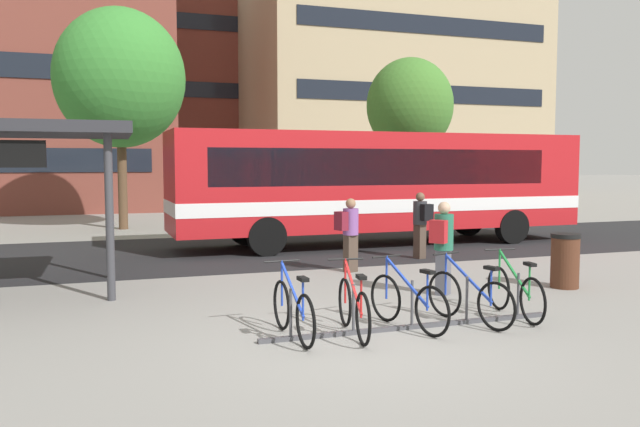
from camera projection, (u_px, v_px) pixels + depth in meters
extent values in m
plane|color=gray|center=(359.00, 343.00, 8.35)|extent=(200.00, 200.00, 0.00)
cube|color=#232326|center=(226.00, 251.00, 17.12)|extent=(80.00, 7.20, 0.01)
cube|color=red|center=(380.00, 181.00, 18.46)|extent=(12.03, 2.71, 2.70)
cube|color=white|center=(380.00, 203.00, 18.51)|extent=(12.05, 2.73, 0.36)
cube|color=black|center=(537.00, 144.00, 20.22)|extent=(1.03, 2.31, 0.40)
cube|color=black|center=(550.00, 171.00, 20.47)|extent=(0.11, 2.19, 1.40)
cube|color=black|center=(354.00, 167.00, 19.49)|extent=(9.84, 0.19, 0.97)
cube|color=black|center=(390.00, 167.00, 17.16)|extent=(9.84, 0.19, 0.97)
cylinder|color=black|center=(468.00, 220.00, 20.91)|extent=(1.00, 0.31, 1.00)
cylinder|color=black|center=(512.00, 227.00, 18.74)|extent=(1.00, 0.31, 1.00)
cylinder|color=black|center=(246.00, 228.00, 18.39)|extent=(1.00, 0.31, 1.00)
cylinder|color=black|center=(267.00, 236.00, 16.22)|extent=(1.00, 0.31, 1.00)
cube|color=#47474C|center=(412.00, 327.00, 9.08)|extent=(4.50, 0.12, 0.06)
cylinder|color=#47474C|center=(291.00, 315.00, 8.45)|extent=(0.04, 0.04, 0.70)
cylinder|color=#47474C|center=(353.00, 309.00, 8.76)|extent=(0.04, 0.04, 0.70)
cylinder|color=#47474C|center=(412.00, 305.00, 9.06)|extent=(0.04, 0.04, 0.70)
cylinder|color=#47474C|center=(467.00, 300.00, 9.36)|extent=(0.04, 0.04, 0.70)
cylinder|color=#47474C|center=(518.00, 296.00, 9.66)|extent=(0.04, 0.04, 0.70)
torus|color=black|center=(282.00, 305.00, 9.03)|extent=(0.06, 0.70, 0.70)
torus|color=black|center=(306.00, 321.00, 8.08)|extent=(0.06, 0.70, 0.70)
cube|color=#1E3DB2|center=(292.00, 289.00, 8.55)|extent=(0.06, 0.92, 0.58)
cylinder|color=#1E3DB2|center=(303.00, 299.00, 8.15)|extent=(0.03, 0.03, 0.55)
cube|color=black|center=(303.00, 279.00, 8.13)|extent=(0.11, 0.22, 0.05)
cylinder|color=#1E3DB2|center=(282.00, 283.00, 8.99)|extent=(0.03, 0.03, 0.65)
cylinder|color=black|center=(282.00, 261.00, 8.97)|extent=(0.52, 0.04, 0.03)
torus|color=black|center=(345.00, 302.00, 9.22)|extent=(0.14, 0.70, 0.70)
torus|color=black|center=(363.00, 319.00, 8.22)|extent=(0.14, 0.70, 0.70)
cube|color=red|center=(353.00, 287.00, 8.71)|extent=(0.16, 0.92, 0.58)
cylinder|color=red|center=(361.00, 297.00, 8.30)|extent=(0.03, 0.03, 0.55)
cube|color=black|center=(361.00, 277.00, 8.27)|extent=(0.13, 0.23, 0.05)
cylinder|color=red|center=(345.00, 281.00, 9.17)|extent=(0.04, 0.04, 0.65)
cylinder|color=black|center=(345.00, 259.00, 9.15)|extent=(0.52, 0.10, 0.03)
torus|color=black|center=(386.00, 298.00, 9.50)|extent=(0.20, 0.70, 0.70)
torus|color=black|center=(432.00, 311.00, 8.64)|extent=(0.20, 0.70, 0.70)
cube|color=#1E3DB2|center=(407.00, 282.00, 9.06)|extent=(0.24, 0.90, 0.58)
cylinder|color=#1E3DB2|center=(427.00, 291.00, 8.70)|extent=(0.04, 0.04, 0.55)
cube|color=black|center=(428.00, 272.00, 8.68)|extent=(0.15, 0.24, 0.05)
cylinder|color=#1E3DB2|center=(387.00, 277.00, 9.46)|extent=(0.04, 0.04, 0.65)
cylinder|color=black|center=(387.00, 256.00, 9.43)|extent=(0.51, 0.14, 0.03)
torus|color=black|center=(444.00, 294.00, 9.79)|extent=(0.21, 0.69, 0.70)
torus|color=black|center=(496.00, 306.00, 8.94)|extent=(0.21, 0.69, 0.70)
cube|color=#1E3DB2|center=(469.00, 279.00, 9.35)|extent=(0.26, 0.90, 0.58)
cylinder|color=#1E3DB2|center=(491.00, 287.00, 9.00)|extent=(0.04, 0.04, 0.55)
cube|color=black|center=(491.00, 268.00, 8.98)|extent=(0.15, 0.24, 0.05)
cylinder|color=#1E3DB2|center=(446.00, 274.00, 9.75)|extent=(0.04, 0.04, 0.65)
cylinder|color=black|center=(446.00, 254.00, 9.72)|extent=(0.51, 0.15, 0.03)
torus|color=black|center=(498.00, 288.00, 10.26)|extent=(0.13, 0.70, 0.70)
torus|color=black|center=(533.00, 301.00, 9.27)|extent=(0.13, 0.70, 0.70)
cube|color=#1E7F38|center=(514.00, 274.00, 9.76)|extent=(0.14, 0.92, 0.58)
cylinder|color=#1E7F38|center=(529.00, 282.00, 9.34)|extent=(0.03, 0.03, 0.55)
cube|color=black|center=(530.00, 264.00, 9.32)|extent=(0.12, 0.23, 0.05)
cylinder|color=#1E7F38|center=(499.00, 269.00, 10.22)|extent=(0.04, 0.04, 0.65)
cylinder|color=black|center=(500.00, 249.00, 10.19)|extent=(0.52, 0.09, 0.03)
cylinder|color=#38383D|center=(110.00, 218.00, 10.87)|extent=(0.14, 0.14, 2.85)
cylinder|color=#38383D|center=(110.00, 209.00, 12.96)|extent=(0.14, 0.14, 2.85)
cube|color=#47382D|center=(351.00, 253.00, 13.85)|extent=(0.31, 0.27, 0.81)
cylinder|color=#7F4C93|center=(351.00, 222.00, 13.80)|extent=(0.42, 0.42, 0.57)
sphere|color=#936B4C|center=(351.00, 203.00, 13.76)|extent=(0.22, 0.22, 0.22)
cube|color=maroon|center=(341.00, 221.00, 13.64)|extent=(0.25, 0.32, 0.40)
cube|color=#565660|center=(443.00, 272.00, 11.41)|extent=(0.33, 0.32, 0.81)
cylinder|color=#23664C|center=(444.00, 232.00, 11.35)|extent=(0.48, 0.48, 0.64)
sphere|color=tan|center=(444.00, 208.00, 11.32)|extent=(0.22, 0.22, 0.22)
cube|color=#B21E23|center=(438.00, 232.00, 11.13)|extent=(0.32, 0.33, 0.40)
cube|color=#47382D|center=(420.00, 241.00, 15.80)|extent=(0.25, 0.29, 0.85)
cylinder|color=#333338|center=(420.00, 213.00, 15.74)|extent=(0.40, 0.40, 0.57)
sphere|color=brown|center=(420.00, 197.00, 15.71)|extent=(0.22, 0.22, 0.22)
cube|color=black|center=(427.00, 212.00, 15.52)|extent=(0.31, 0.23, 0.40)
cylinder|color=#4C2819|center=(565.00, 263.00, 12.07)|extent=(0.52, 0.52, 0.95)
cylinder|color=black|center=(566.00, 236.00, 12.03)|extent=(0.55, 0.55, 0.08)
cylinder|color=brown|center=(123.00, 183.00, 22.77)|extent=(0.32, 0.32, 3.27)
ellipsoid|color=#388433|center=(120.00, 78.00, 22.48)|extent=(4.53, 4.53, 4.88)
cylinder|color=brown|center=(409.00, 184.00, 25.81)|extent=(0.32, 0.32, 3.06)
ellipsoid|color=#427A2D|center=(410.00, 105.00, 25.57)|extent=(3.47, 3.47, 3.79)
cube|color=tan|center=(383.00, 50.00, 45.09)|extent=(19.12, 13.06, 20.73)
cube|color=black|center=(427.00, 161.00, 39.52)|extent=(16.82, 0.06, 1.10)
cube|color=black|center=(428.00, 94.00, 39.20)|extent=(16.82, 0.06, 1.10)
cube|color=black|center=(429.00, 25.00, 38.88)|extent=(16.82, 0.06, 1.10)
cube|color=brown|center=(186.00, 104.00, 50.48)|extent=(18.84, 11.40, 14.17)
cube|color=black|center=(197.00, 157.00, 45.41)|extent=(16.58, 0.06, 1.10)
cube|color=black|center=(196.00, 90.00, 45.04)|extent=(16.58, 0.06, 1.10)
cube|color=black|center=(195.00, 21.00, 44.67)|extent=(16.58, 0.06, 1.10)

